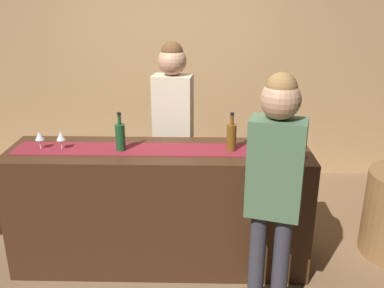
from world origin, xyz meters
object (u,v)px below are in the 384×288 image
Objects in this scene: wine_bottle_green at (120,137)px; wine_bottle_amber at (231,137)px; bartender at (173,117)px; wine_glass_near_customer at (61,137)px; wine_glass_mid_counter at (39,136)px; customer_sipping at (275,176)px.

wine_bottle_green is 0.84m from wine_bottle_amber.
bartender reaches higher than wine_bottle_amber.
bartender reaches higher than wine_glass_near_customer.
wine_glass_near_customer is at bearing -0.37° from wine_glass_mid_counter.
bartender is (0.82, 0.59, -0.02)m from wine_glass_near_customer.
wine_bottle_green is 1.23m from customer_sipping.
wine_bottle_amber is 0.65m from customer_sipping.
wine_glass_mid_counter is (-0.16, 0.00, 0.00)m from wine_glass_near_customer.
wine_bottle_green and wine_bottle_amber have the same top height.
wine_bottle_green is 0.46m from wine_glass_near_customer.
wine_bottle_green reaches higher than wine_glass_mid_counter.
wine_bottle_green is at bearing 167.14° from customer_sipping.
wine_bottle_amber is 0.76m from bartender.
wine_glass_near_customer is 0.16m from wine_glass_mid_counter.
wine_glass_near_customer is 0.08× the size of customer_sipping.
wine_glass_mid_counter is at bearing 179.63° from wine_glass_near_customer.
wine_glass_near_customer is at bearing 178.67° from wine_bottle_green.
customer_sipping reaches higher than wine_bottle_amber.
wine_bottle_amber is 0.17× the size of bartender.
wine_bottle_amber is at bearing 1.09° from wine_bottle_green.
wine_bottle_amber is at bearing 137.34° from bartender.
wine_bottle_amber is 1.30m from wine_glass_near_customer.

